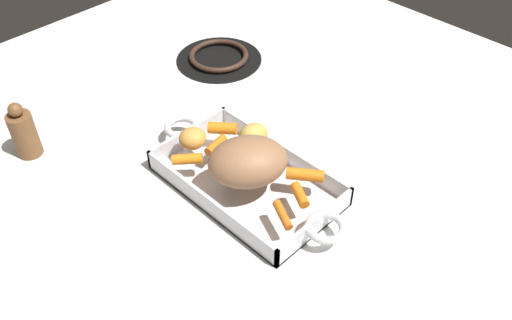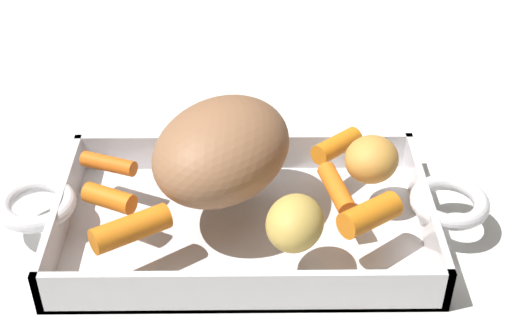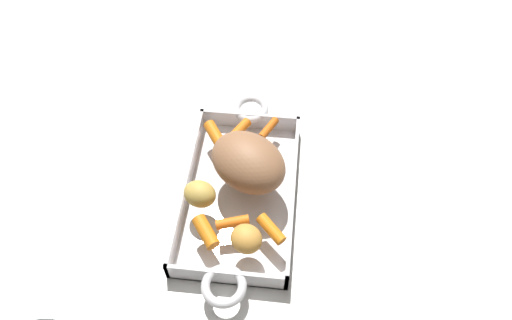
{
  "view_description": "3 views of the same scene",
  "coord_description": "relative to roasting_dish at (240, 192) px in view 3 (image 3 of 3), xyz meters",
  "views": [
    {
      "loc": [
        -0.51,
        0.49,
        0.72
      ],
      "look_at": [
        -0.02,
        -0.01,
        0.07
      ],
      "focal_mm": 38.15,
      "sensor_mm": 36.0,
      "label": 1
    },
    {
      "loc": [
        0.01,
        -0.51,
        0.46
      ],
      "look_at": [
        0.01,
        0.01,
        0.08
      ],
      "focal_mm": 51.58,
      "sensor_mm": 36.0,
      "label": 2
    },
    {
      "loc": [
        0.46,
        0.08,
        0.73
      ],
      "look_at": [
        -0.03,
        0.03,
        0.08
      ],
      "focal_mm": 33.22,
      "sensor_mm": 36.0,
      "label": 3
    }
  ],
  "objects": [
    {
      "name": "ground_plane",
      "position": [
        0.0,
        0.0,
        -0.01
      ],
      "size": [
        1.62,
        1.62,
        0.0
      ],
      "primitive_type": "plane",
      "color": "white"
    },
    {
      "name": "roasting_dish",
      "position": [
        0.0,
        0.0,
        0.0
      ],
      "size": [
        0.44,
        0.2,
        0.04
      ],
      "color": "silver",
      "rests_on": "ground_plane"
    },
    {
      "name": "pork_roast",
      "position": [
        -0.02,
        0.01,
        0.07
      ],
      "size": [
        0.17,
        0.18,
        0.08
      ],
      "primitive_type": "ellipsoid",
      "rotation": [
        0.0,
        0.0,
        0.96
      ],
      "color": "#976846",
      "rests_on": "roasting_dish"
    },
    {
      "name": "baby_carrot_northeast",
      "position": [
        0.09,
        0.06,
        0.04
      ],
      "size": [
        0.05,
        0.05,
        0.02
      ],
      "primitive_type": "cylinder",
      "rotation": [
        1.49,
        0.0,
        5.5
      ],
      "color": "orange",
      "rests_on": "roasting_dish"
    },
    {
      "name": "baby_carrot_short",
      "position": [
        0.11,
        -0.04,
        0.04
      ],
      "size": [
        0.06,
        0.05,
        0.03
      ],
      "primitive_type": "cylinder",
      "rotation": [
        1.63,
        0.0,
        2.21
      ],
      "color": "orange",
      "rests_on": "roasting_dish"
    },
    {
      "name": "baby_carrot_northwest",
      "position": [
        -0.09,
        -0.05,
        0.04
      ],
      "size": [
        0.07,
        0.06,
        0.03
      ],
      "primitive_type": "cylinder",
      "rotation": [
        1.62,
        0.0,
        2.16
      ],
      "color": "orange",
      "rests_on": "roasting_dish"
    },
    {
      "name": "baby_carrot_center_right",
      "position": [
        -0.12,
        -0.01,
        0.04
      ],
      "size": [
        0.05,
        0.04,
        0.02
      ],
      "primitive_type": "cylinder",
      "rotation": [
        1.52,
        0.0,
        1.09
      ],
      "color": "orange",
      "rests_on": "roasting_dish"
    },
    {
      "name": "baby_carrot_southwest",
      "position": [
        -0.12,
        0.04,
        0.04
      ],
      "size": [
        0.06,
        0.04,
        0.02
      ],
      "primitive_type": "cylinder",
      "rotation": [
        1.65,
        0.0,
        4.28
      ],
      "color": "orange",
      "rests_on": "roasting_dish"
    },
    {
      "name": "baby_carrot_southeast",
      "position": [
        0.08,
        -0.0,
        0.04
      ],
      "size": [
        0.03,
        0.06,
        0.02
      ],
      "primitive_type": "cylinder",
      "rotation": [
        1.49,
        0.0,
        3.41
      ],
      "color": "orange",
      "rests_on": "roasting_dish"
    },
    {
      "name": "potato_halved",
      "position": [
        0.04,
        -0.06,
        0.05
      ],
      "size": [
        0.06,
        0.07,
        0.04
      ],
      "primitive_type": "ellipsoid",
      "rotation": [
        0.0,
        0.0,
        1.26
      ],
      "color": "gold",
      "rests_on": "roasting_dish"
    },
    {
      "name": "potato_whole",
      "position": [
        0.12,
        0.03,
        0.05
      ],
      "size": [
        0.07,
        0.07,
        0.04
      ],
      "primitive_type": "ellipsoid",
      "rotation": [
        0.0,
        0.0,
        4.13
      ],
      "color": "gold",
      "rests_on": "roasting_dish"
    }
  ]
}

